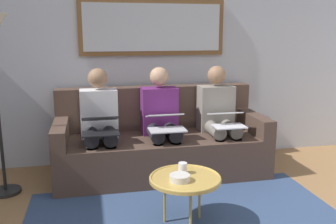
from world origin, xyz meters
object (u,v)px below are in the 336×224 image
(coffee_table, at_px, (185,179))
(bowl, at_px, (180,178))
(couch, at_px, (160,143))
(person_middle, at_px, (161,118))
(person_left, at_px, (219,115))
(person_right, at_px, (100,121))
(laptop_black, at_px, (100,125))
(laptop_white, at_px, (227,119))
(framed_mirror, at_px, (153,27))
(laptop_silver, at_px, (166,122))
(cup, at_px, (183,168))

(coffee_table, height_order, bowl, bowl)
(couch, xyz_separation_m, person_middle, (0.00, 0.07, 0.30))
(person_left, xyz_separation_m, person_right, (1.28, 0.00, 0.00))
(bowl, bearing_deg, coffee_table, -134.63)
(coffee_table, distance_m, person_middle, 1.17)
(laptop_black, bearing_deg, laptop_white, 179.59)
(framed_mirror, distance_m, laptop_black, 1.32)
(laptop_silver, bearing_deg, coffee_table, 87.71)
(coffee_table, relative_size, person_middle, 0.49)
(laptop_silver, xyz_separation_m, person_right, (0.64, -0.24, -0.02))
(person_left, height_order, person_middle, same)
(framed_mirror, relative_size, person_right, 1.44)
(bowl, xyz_separation_m, person_middle, (-0.09, -1.21, 0.18))
(laptop_white, relative_size, laptop_silver, 0.93)
(framed_mirror, height_order, person_middle, framed_mirror)
(framed_mirror, relative_size, laptop_silver, 4.57)
(couch, bearing_deg, bowl, 85.80)
(framed_mirror, bearing_deg, person_right, 35.53)
(framed_mirror, relative_size, cup, 18.30)
(couch, distance_m, cup, 1.15)
(couch, distance_m, coffee_table, 1.22)
(cup, xyz_separation_m, laptop_black, (0.60, -0.83, 0.18))
(laptop_white, relative_size, laptop_black, 0.94)
(cup, bearing_deg, person_right, -60.53)
(couch, relative_size, laptop_black, 6.15)
(couch, relative_size, laptop_silver, 6.11)
(framed_mirror, bearing_deg, coffee_table, 88.70)
(couch, height_order, laptop_black, couch)
(framed_mirror, height_order, laptop_silver, framed_mirror)
(laptop_silver, relative_size, laptop_black, 1.01)
(couch, xyz_separation_m, laptop_white, (-0.64, 0.32, 0.32))
(framed_mirror, bearing_deg, bowl, 86.78)
(person_left, distance_m, person_middle, 0.64)
(coffee_table, height_order, laptop_silver, laptop_silver)
(framed_mirror, bearing_deg, person_left, 144.47)
(framed_mirror, xyz_separation_m, laptop_black, (0.64, 0.70, -0.92))
(laptop_white, xyz_separation_m, person_right, (1.28, -0.25, -0.02))
(person_left, height_order, laptop_silver, person_left)
(person_left, bearing_deg, framed_mirror, -35.53)
(coffee_table, xyz_separation_m, cup, (-0.00, -0.08, 0.06))
(coffee_table, bearing_deg, framed_mirror, -91.30)
(person_right, bearing_deg, cup, 119.47)
(coffee_table, bearing_deg, bowl, 45.37)
(person_middle, height_order, laptop_black, person_middle)
(laptop_white, height_order, person_right, person_right)
(couch, bearing_deg, laptop_silver, 90.00)
(cup, relative_size, person_middle, 0.08)
(couch, distance_m, laptop_silver, 0.44)
(cup, bearing_deg, person_middle, -91.93)
(person_middle, height_order, laptop_silver, person_middle)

